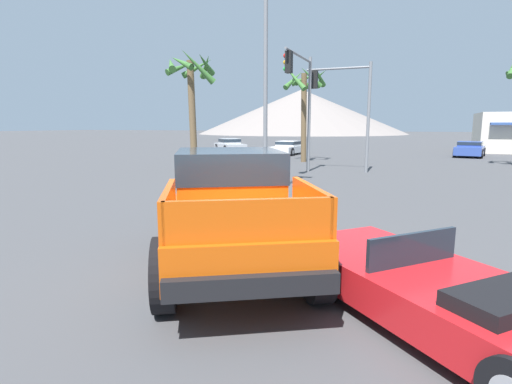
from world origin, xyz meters
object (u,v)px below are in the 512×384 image
at_px(red_convertible_car, 445,296).
at_px(palm_tree_tall, 191,81).
at_px(orange_pickup_truck, 232,199).
at_px(palm_tree_short, 305,90).
at_px(parked_car_silver, 230,145).
at_px(traffic_light_main, 301,90).
at_px(traffic_light_crosswalk, 344,97).
at_px(parked_car_white, 288,148).
at_px(parked_car_blue, 470,149).
at_px(street_lamp_post, 266,32).

xyz_separation_m(red_convertible_car, palm_tree_tall, (-11.73, 13.91, 4.28)).
relative_size(orange_pickup_truck, palm_tree_short, 0.86).
bearing_deg(palm_tree_tall, palm_tree_short, 57.66).
height_order(parked_car_silver, palm_tree_tall, palm_tree_tall).
relative_size(orange_pickup_truck, parked_car_silver, 1.20).
distance_m(red_convertible_car, traffic_light_main, 15.43).
bearing_deg(traffic_light_crosswalk, palm_tree_tall, 15.55).
bearing_deg(parked_car_white, traffic_light_crosswalk, 124.49).
height_order(parked_car_blue, traffic_light_main, traffic_light_main).
bearing_deg(palm_tree_short, red_convertible_car, -70.35).
bearing_deg(parked_car_blue, traffic_light_main, -109.01).
distance_m(red_convertible_car, parked_car_silver, 33.37).
height_order(parked_car_white, parked_car_silver, parked_car_silver).
relative_size(traffic_light_main, palm_tree_short, 0.95).
xyz_separation_m(traffic_light_crosswalk, street_lamp_post, (-1.17, -8.24, 1.57)).
xyz_separation_m(orange_pickup_truck, traffic_light_main, (-2.35, 12.64, 2.94)).
xyz_separation_m(street_lamp_post, palm_tree_tall, (-6.51, 6.10, -0.70)).
height_order(parked_car_silver, street_lamp_post, street_lamp_post).
xyz_separation_m(red_convertible_car, parked_car_silver, (-16.73, 28.87, 0.20)).
bearing_deg(red_convertible_car, traffic_light_main, 65.48).
bearing_deg(street_lamp_post, red_convertible_car, -56.20).
xyz_separation_m(parked_car_white, palm_tree_tall, (-1.35, -12.80, 4.11)).
xyz_separation_m(traffic_light_main, traffic_light_crosswalk, (1.65, 2.18, -0.25)).
relative_size(traffic_light_main, street_lamp_post, 0.63).
bearing_deg(parked_car_blue, traffic_light_crosswalk, -107.68).
bearing_deg(palm_tree_tall, street_lamp_post, -43.16).
height_order(traffic_light_main, palm_tree_short, palm_tree_short).
height_order(orange_pickup_truck, palm_tree_short, palm_tree_short).
xyz_separation_m(orange_pickup_truck, parked_car_blue, (6.66, 28.51, -0.51)).
height_order(orange_pickup_truck, red_convertible_car, orange_pickup_truck).
height_order(parked_car_silver, palm_tree_short, palm_tree_short).
distance_m(parked_car_silver, traffic_light_crosswalk, 18.32).
bearing_deg(palm_tree_short, traffic_light_crosswalk, -54.51).
bearing_deg(street_lamp_post, palm_tree_tall, 136.84).
distance_m(parked_car_silver, traffic_light_main, 18.94).
bearing_deg(street_lamp_post, parked_car_blue, 68.74).
distance_m(orange_pickup_truck, parked_car_blue, 29.28).
xyz_separation_m(parked_car_blue, parked_car_silver, (-20.03, -0.85, -0.00)).
bearing_deg(traffic_light_crosswalk, parked_car_blue, -118.28).
relative_size(orange_pickup_truck, red_convertible_car, 1.16).
xyz_separation_m(red_convertible_car, street_lamp_post, (-5.22, 7.80, 4.98)).
bearing_deg(palm_tree_tall, red_convertible_car, -49.85).
distance_m(red_convertible_car, palm_tree_tall, 18.69).
relative_size(parked_car_white, traffic_light_main, 0.74).
distance_m(traffic_light_main, street_lamp_post, 6.21).
height_order(parked_car_blue, parked_car_silver, parked_car_silver).
height_order(parked_car_silver, traffic_light_crosswalk, traffic_light_crosswalk).
bearing_deg(street_lamp_post, traffic_light_main, 94.58).
bearing_deg(parked_car_white, parked_car_silver, -14.95).
distance_m(orange_pickup_truck, parked_car_white, 26.45).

